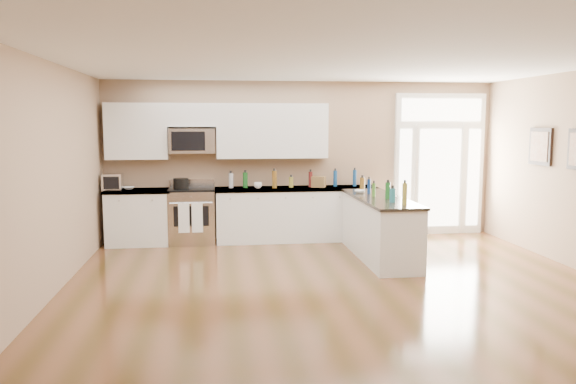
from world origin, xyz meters
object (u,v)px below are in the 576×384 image
at_px(stockpot, 181,183).
at_px(toaster_oven, 113,182).
at_px(peninsula_cabinet, 379,230).
at_px(kitchen_range, 192,215).

distance_m(stockpot, toaster_oven, 1.14).
xyz_separation_m(peninsula_cabinet, stockpot, (-3.07, 1.35, 0.61)).
bearing_deg(peninsula_cabinet, stockpot, 156.21).
distance_m(kitchen_range, stockpot, 0.60).
height_order(peninsula_cabinet, kitchen_range, kitchen_range).
xyz_separation_m(peninsula_cabinet, kitchen_range, (-2.90, 1.45, 0.04)).
height_order(peninsula_cabinet, stockpot, stockpot).
distance_m(peninsula_cabinet, stockpot, 3.41).
distance_m(kitchen_range, toaster_oven, 1.44).
distance_m(peninsula_cabinet, toaster_oven, 4.50).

